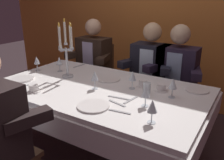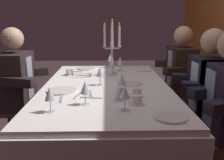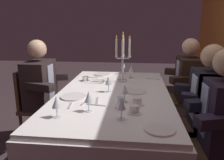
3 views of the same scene
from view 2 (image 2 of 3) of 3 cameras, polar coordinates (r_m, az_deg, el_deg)
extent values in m
plane|color=#3A2A2E|center=(2.51, -1.36, -17.72)|extent=(12.00, 12.00, 0.00)
cube|color=white|center=(2.22, -1.47, -1.62)|extent=(1.90, 1.10, 0.04)
cube|color=white|center=(2.25, -1.45, -4.33)|extent=(1.94, 1.14, 0.18)
cylinder|color=brown|center=(3.15, -9.30, -4.19)|extent=(0.07, 0.07, 0.70)
cylinder|color=brown|center=(3.15, 6.44, -4.10)|extent=(0.07, 0.07, 0.70)
cylinder|color=silver|center=(2.62, -0.07, 1.44)|extent=(0.11, 0.11, 0.02)
cylinder|color=silver|center=(2.60, -0.07, 4.68)|extent=(0.02, 0.02, 0.28)
cylinder|color=silver|center=(2.57, -0.08, 8.64)|extent=(0.04, 0.04, 0.02)
cylinder|color=white|center=(2.57, -0.08, 11.03)|extent=(0.02, 0.02, 0.20)
ellipsoid|color=yellow|center=(2.56, -0.08, 13.59)|extent=(0.02, 0.02, 0.03)
cylinder|color=silver|center=(2.54, -0.05, 7.22)|extent=(0.07, 0.01, 0.01)
cylinder|color=silver|center=(2.50, -0.03, 7.58)|extent=(0.04, 0.04, 0.02)
cylinder|color=white|center=(2.49, -0.03, 10.04)|extent=(0.02, 0.02, 0.20)
ellipsoid|color=yellow|center=(2.49, -0.03, 12.67)|extent=(0.02, 0.02, 0.03)
cylinder|color=silver|center=(2.58, 0.76, 7.31)|extent=(0.01, 0.08, 0.01)
cylinder|color=silver|center=(2.58, 1.61, 7.75)|extent=(0.04, 0.04, 0.02)
cylinder|color=white|center=(2.57, 1.62, 10.14)|extent=(0.02, 0.02, 0.20)
ellipsoid|color=yellow|center=(2.57, 1.64, 12.70)|extent=(0.02, 0.02, 0.03)
cylinder|color=silver|center=(2.62, -0.09, 7.40)|extent=(0.07, 0.01, 0.01)
cylinder|color=silver|center=(2.65, -0.11, 7.92)|extent=(0.04, 0.04, 0.02)
cylinder|color=white|center=(2.64, -0.12, 10.24)|extent=(0.02, 0.02, 0.20)
ellipsoid|color=yellow|center=(2.64, -0.12, 12.72)|extent=(0.02, 0.02, 0.03)
cylinder|color=silver|center=(2.58, -0.92, 7.31)|extent=(0.01, 0.07, 0.01)
cylinder|color=silver|center=(2.58, -1.76, 7.74)|extent=(0.04, 0.04, 0.02)
cylinder|color=white|center=(2.57, -1.78, 10.13)|extent=(0.02, 0.02, 0.20)
ellipsoid|color=yellow|center=(2.56, -1.79, 12.69)|extent=(0.02, 0.02, 0.03)
cylinder|color=white|center=(1.52, 13.13, -8.24)|extent=(0.21, 0.21, 0.01)
cylinder|color=white|center=(2.25, 4.00, -0.71)|extent=(0.23, 0.23, 0.01)
cylinder|color=white|center=(2.05, -11.51, -2.41)|extent=(0.24, 0.24, 0.01)
cylinder|color=white|center=(2.95, -5.92, 2.68)|extent=(0.22, 0.22, 0.01)
cylinder|color=silver|center=(3.04, -0.54, 2.96)|extent=(0.06, 0.06, 0.00)
cylinder|color=silver|center=(3.03, -0.54, 3.70)|extent=(0.01, 0.01, 0.07)
cone|color=silver|center=(3.02, -0.54, 5.19)|extent=(0.07, 0.07, 0.08)
cylinder|color=silver|center=(1.95, 2.19, -3.12)|extent=(0.06, 0.06, 0.00)
cylinder|color=silver|center=(1.94, 2.20, -2.00)|extent=(0.01, 0.01, 0.07)
cone|color=silver|center=(1.92, 2.22, 0.30)|extent=(0.07, 0.07, 0.08)
cylinder|color=silver|center=(2.82, 1.78, 2.13)|extent=(0.06, 0.06, 0.00)
cylinder|color=silver|center=(2.81, 1.78, 2.92)|extent=(0.01, 0.01, 0.07)
cone|color=silver|center=(2.80, 1.80, 4.53)|extent=(0.07, 0.07, 0.08)
cylinder|color=maroon|center=(2.80, 1.79, 4.03)|extent=(0.04, 0.04, 0.03)
cylinder|color=silver|center=(2.21, -2.83, -1.09)|extent=(0.06, 0.06, 0.00)
cylinder|color=silver|center=(2.20, -2.84, -0.10)|extent=(0.01, 0.01, 0.07)
cone|color=silver|center=(2.18, -2.87, 1.94)|extent=(0.07, 0.07, 0.08)
cylinder|color=silver|center=(1.72, -6.23, -5.54)|extent=(0.06, 0.06, 0.00)
cylinder|color=silver|center=(1.70, -6.26, -4.28)|extent=(0.01, 0.01, 0.07)
cone|color=silver|center=(1.68, -6.33, -1.68)|extent=(0.07, 0.07, 0.08)
cylinder|color=maroon|center=(1.69, -6.31, -2.49)|extent=(0.04, 0.04, 0.03)
cylinder|color=silver|center=(1.60, 2.83, -6.86)|extent=(0.06, 0.06, 0.00)
cylinder|color=silver|center=(1.59, 2.85, -5.53)|extent=(0.01, 0.01, 0.07)
cone|color=silver|center=(1.57, 2.88, -2.76)|extent=(0.07, 0.07, 0.08)
cylinder|color=#E0D172|center=(1.57, 2.87, -3.62)|extent=(0.04, 0.04, 0.03)
cylinder|color=silver|center=(1.62, -14.01, -7.07)|extent=(0.06, 0.06, 0.00)
cylinder|color=silver|center=(1.61, -14.09, -5.75)|extent=(0.01, 0.01, 0.07)
cone|color=silver|center=(1.58, -14.25, -3.01)|extent=(0.07, 0.07, 0.08)
cylinder|color=maroon|center=(1.59, -14.20, -3.86)|extent=(0.04, 0.04, 0.03)
cylinder|color=silver|center=(1.79, 1.53, -3.15)|extent=(0.06, 0.06, 0.09)
cylinder|color=white|center=(1.91, 5.58, -3.52)|extent=(0.12, 0.12, 0.01)
cylinder|color=white|center=(1.90, 5.60, -2.64)|extent=(0.08, 0.08, 0.05)
torus|color=white|center=(1.85, 5.79, -2.99)|extent=(0.04, 0.01, 0.04)
cylinder|color=white|center=(2.64, -9.77, 1.18)|extent=(0.12, 0.12, 0.01)
cylinder|color=white|center=(2.64, -9.79, 1.83)|extent=(0.08, 0.08, 0.05)
torus|color=white|center=(2.59, -9.95, 1.66)|extent=(0.04, 0.01, 0.04)
cylinder|color=white|center=(1.73, 5.62, -5.31)|extent=(0.12, 0.12, 0.01)
cylinder|color=white|center=(1.72, 5.65, -4.35)|extent=(0.08, 0.08, 0.05)
torus|color=white|center=(1.67, 5.86, -4.79)|extent=(0.04, 0.01, 0.04)
cube|color=#B7B7BC|center=(2.80, -8.47, 1.92)|extent=(0.05, 0.17, 0.01)
cube|color=#B7B7BC|center=(1.85, -4.89, -4.09)|extent=(0.05, 0.17, 0.01)
cube|color=#B7B7BC|center=(1.91, -7.95, -3.52)|extent=(0.17, 0.06, 0.01)
cube|color=#B7B7BC|center=(1.85, -11.70, -4.32)|extent=(0.17, 0.04, 0.01)
cube|color=#B7B7BC|center=(2.81, 7.39, 1.99)|extent=(0.04, 0.17, 0.01)
cube|color=#B7B7BC|center=(1.94, -5.00, -3.19)|extent=(0.19, 0.04, 0.01)
cylinder|color=brown|center=(3.27, 11.00, -6.16)|extent=(0.04, 0.04, 0.42)
cylinder|color=brown|center=(2.95, 12.49, -8.51)|extent=(0.04, 0.04, 0.42)
cylinder|color=brown|center=(3.37, 17.03, -5.95)|extent=(0.04, 0.04, 0.42)
cylinder|color=brown|center=(3.05, 19.14, -8.17)|extent=(0.04, 0.04, 0.42)
cube|color=brown|center=(3.08, 15.18, -3.14)|extent=(0.42, 0.42, 0.04)
cube|color=brown|center=(3.08, 18.84, 1.22)|extent=(0.38, 0.04, 0.44)
cube|color=#2E2119|center=(3.01, 15.52, 2.15)|extent=(0.42, 0.26, 0.54)
cube|color=#B7B1D7|center=(2.97, 13.06, 2.72)|extent=(0.16, 0.01, 0.40)
sphere|color=#DBAF8B|center=(2.96, 16.01, 9.84)|extent=(0.21, 0.21, 0.21)
cube|color=#2E2119|center=(3.19, 12.71, 3.65)|extent=(0.19, 0.34, 0.08)
cube|color=#2E2119|center=(2.77, 14.88, 2.06)|extent=(0.19, 0.34, 0.08)
cylinder|color=brown|center=(2.55, -17.72, -12.46)|extent=(0.04, 0.04, 0.42)
cylinder|color=brown|center=(2.87, -15.74, -9.35)|extent=(0.04, 0.04, 0.42)
cylinder|color=brown|center=(2.97, -22.56, -9.05)|extent=(0.04, 0.04, 0.42)
cube|color=brown|center=(2.68, -20.74, -6.12)|extent=(0.42, 0.42, 0.04)
cube|color=#2C2121|center=(2.60, -21.28, -0.08)|extent=(0.42, 0.26, 0.54)
cube|color=#9397AD|center=(2.55, -18.48, 0.59)|extent=(0.16, 0.01, 0.40)
sphere|color=tan|center=(2.54, -22.06, 8.84)|extent=(0.21, 0.21, 0.21)
cube|color=#2C2121|center=(2.35, -20.83, -0.38)|extent=(0.19, 0.34, 0.08)
cube|color=#2C2121|center=(2.76, -17.89, 1.82)|extent=(0.19, 0.34, 0.08)
cylinder|color=brown|center=(2.54, 14.97, -12.33)|extent=(0.04, 0.04, 0.42)
cylinder|color=brown|center=(2.24, 17.61, -16.26)|extent=(0.04, 0.04, 0.42)
cylinder|color=brown|center=(2.66, 22.58, -11.72)|extent=(0.04, 0.04, 0.42)
cube|color=brown|center=(2.36, 20.79, -8.81)|extent=(0.42, 0.42, 0.04)
cube|color=black|center=(2.27, 21.40, -2.00)|extent=(0.42, 0.26, 0.54)
cube|color=silver|center=(2.21, 18.24, -1.31)|extent=(0.16, 0.01, 0.40)
sphere|color=#D7AD80|center=(2.20, 22.32, 8.23)|extent=(0.21, 0.21, 0.21)
cube|color=black|center=(2.42, 17.33, 0.26)|extent=(0.19, 0.34, 0.08)
cube|color=black|center=(2.02, 21.24, -2.61)|extent=(0.19, 0.34, 0.08)
cylinder|color=brown|center=(2.28, 17.25, -15.74)|extent=(0.04, 0.04, 0.42)
cube|color=brown|center=(2.09, 24.06, -12.01)|extent=(0.42, 0.42, 0.04)
cube|color=#8598B9|center=(1.93, 21.34, -3.72)|extent=(0.16, 0.01, 0.40)
cube|color=#231A2D|center=(2.13, 20.00, -1.70)|extent=(0.19, 0.34, 0.08)
camera|label=1|loc=(1.93, -63.22, 13.05)|focal=38.44mm
camera|label=3|loc=(0.24, 85.43, 28.29)|focal=35.20mm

